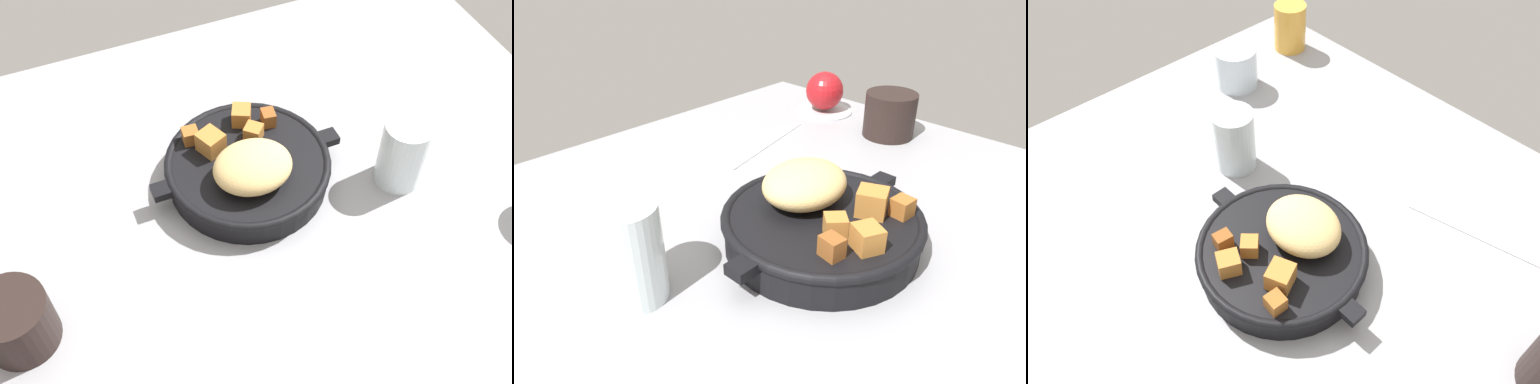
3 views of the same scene
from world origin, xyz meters
TOP-DOWN VIEW (x-y plane):
  - ground_plane at (0.00, 0.00)cm, footprint 94.60×81.97cm
  - cast_iron_skillet at (3.72, -5.04)cm, footprint 27.03×22.73cm
  - butter_knife at (19.31, 18.81)cm, footprint 21.35×6.42cm
  - water_glass_tall at (-15.74, 2.38)cm, footprint 6.47×6.47cm
  - coffee_mug_dark at (36.65, 6.42)cm, footprint 8.60×8.60cm

SIDE VIEW (x-z plane):
  - ground_plane at x=0.00cm, z-range -2.40..0.00cm
  - butter_knife at x=19.31cm, z-range 0.00..0.36cm
  - cast_iron_skillet at x=3.72cm, z-range -1.33..7.53cm
  - coffee_mug_dark at x=36.65cm, z-range 0.00..7.51cm
  - water_glass_tall at x=-15.74cm, z-range 0.00..10.36cm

